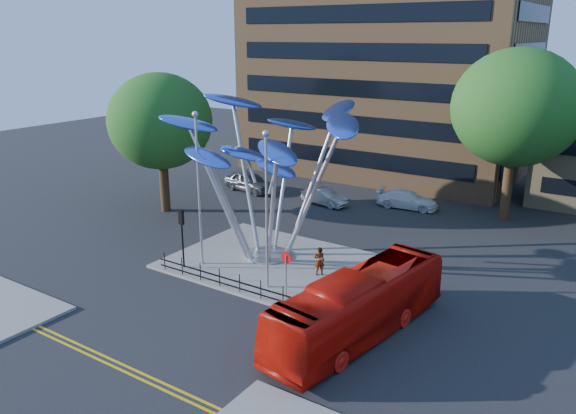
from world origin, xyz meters
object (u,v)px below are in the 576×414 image
Objects in this scene: tree_left at (160,122)px; tree_right at (517,108)px; leaf_sculpture at (267,145)px; street_lamp_right at (267,197)px; street_lamp_left at (198,176)px; no_entry_sign_island at (286,267)px; parked_car_left at (250,182)px; parked_car_mid at (325,197)px; red_bus at (359,305)px; traffic_light_island at (182,226)px; pedestrian at (319,261)px; parked_car_right at (407,200)px.

tree_right is at bearing 28.61° from tree_left.
tree_right is 0.95× the size of leaf_sculpture.
street_lamp_right is (14.50, -7.00, -1.70)m from tree_left.
street_lamp_left is (-2.43, -3.18, -1.52)m from leaf_sculpture.
no_entry_sign_island is 20.94m from parked_car_left.
street_lamp_right is 2.15× the size of parked_car_mid.
tree_left is 13.74m from parked_car_mid.
street_lamp_right is at bearing 174.00° from red_bus.
traffic_light_island reaches higher than parked_car_mid.
parked_car_mid is at bearing 90.73° from street_lamp_left.
tree_right reaches higher than pedestrian.
leaf_sculpture is 2.75× the size of parked_car_right.
street_lamp_left is (9.50, -6.50, -1.44)m from tree_left.
parked_car_left is 7.39m from parked_car_mid.
tree_left is (-22.00, -12.00, -1.24)m from tree_right.
traffic_light_island is (-0.50, -1.00, -2.74)m from street_lamp_left.
street_lamp_right is at bearing -111.54° from tree_right.
pedestrian is at bearing -123.01° from parked_car_left.
red_bus is 20.10m from parked_car_mid.
pedestrian is (-0.03, 3.33, -0.85)m from no_entry_sign_island.
tree_right reaches higher than red_bus.
street_lamp_right is at bearing -25.77° from tree_left.
parked_car_mid is at bearing 113.35° from no_entry_sign_island.
tree_right is at bearing 72.88° from no_entry_sign_island.
pedestrian is 18.57m from parked_car_left.
tree_left is 0.81× the size of leaf_sculpture.
parked_car_right is (13.15, 2.79, -0.16)m from parked_car_left.
street_lamp_right is (2.57, -3.68, -1.78)m from leaf_sculpture.
tree_left reaches higher than parked_car_left.
tree_right reaches higher than street_lamp_left.
street_lamp_right is 2.42× the size of traffic_light_island.
parked_car_left is 1.05× the size of parked_car_right.
parked_car_left is at bearing 132.26° from no_entry_sign_island.
street_lamp_right is 18.35m from parked_car_right.
leaf_sculpture reaches higher than parked_car_left.
traffic_light_island reaches higher than pedestrian.
street_lamp_right is (5.00, -0.50, -0.26)m from street_lamp_left.
traffic_light_island reaches higher than parked_car_left.
parked_car_left is (-7.07, 15.50, -1.79)m from traffic_light_island.
tree_right reaches higher than parked_car_left.
no_entry_sign_island is at bearing -8.61° from street_lamp_left.
parked_car_left is (-18.67, 16.61, -0.65)m from red_bus.
red_bus is 20.20m from parked_car_right.
street_lamp_left is 7.47m from no_entry_sign_island.
parked_car_mid is at bearing -162.50° from tree_right.
parked_car_right is (5.58, 17.29, -4.69)m from street_lamp_left.
no_entry_sign_island is at bearing -25.07° from tree_left.
street_lamp_right is 3.39× the size of no_entry_sign_island.
tree_right is 1.17× the size of tree_left.
tree_right is 18.64m from pedestrian.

